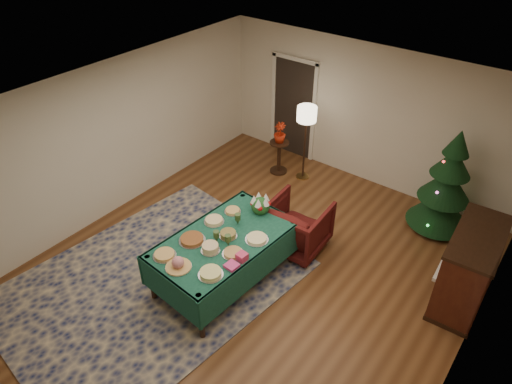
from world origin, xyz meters
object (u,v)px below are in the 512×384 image
Objects in this scene: armchair at (297,224)px; piano at (468,269)px; buffet_table at (224,247)px; christmas_tree at (446,186)px; side_table at (279,157)px; gift_box at (242,257)px; potted_plant at (280,137)px; floor_lamp at (307,118)px.

piano is at bearing -172.21° from armchair.
christmas_tree reaches higher than buffet_table.
buffet_table is 3.16× the size of side_table.
gift_box is at bearing -115.17° from christmas_tree.
gift_box is (0.48, -0.17, 0.22)m from buffet_table.
potted_plant reaches higher than side_table.
potted_plant is (-1.60, 3.15, -0.07)m from gift_box.
side_table is at bearing -165.89° from floor_lamp.
christmas_tree is 1.32× the size of piano.
side_table is 4.22m from piano.
buffet_table is at bearing -148.51° from piano.
buffet_table is at bearing -69.41° from potted_plant.
potted_plant is (-1.55, 1.69, 0.34)m from armchair.
buffet_table is 3.23m from floor_lamp.
armchair is at bearing -47.51° from potted_plant.
potted_plant is at bearing 0.00° from side_table.
gift_box is 0.09× the size of floor_lamp.
buffet_table is at bearing 68.14° from armchair.
armchair reaches higher than gift_box.
side_table is 0.37× the size of christmas_tree.
armchair is 2.57m from christmas_tree.
side_table is at bearing 180.00° from potted_plant.
buffet_table is 3.84m from christmas_tree.
christmas_tree reaches higher than floor_lamp.
floor_lamp is at bearing 14.11° from side_table.
buffet_table is at bearing 160.18° from gift_box.
buffet_table is at bearing -78.87° from floor_lamp.
buffet_table reaches higher than side_table.
floor_lamp is 1.09× the size of piano.
christmas_tree is (1.59, 3.39, -0.03)m from gift_box.
gift_box is at bearing -63.08° from side_table.
christmas_tree is at bearing 2.43° from floor_lamp.
potted_plant is (-1.12, 2.98, 0.15)m from buffet_table.
piano is at bearing -16.33° from side_table.
floor_lamp is (-1.04, 1.82, 0.84)m from armchair.
potted_plant is 4.22m from piano.
armchair is at bearing -60.24° from floor_lamp.
potted_plant is (-0.51, -0.13, -0.50)m from floor_lamp.
buffet_table is 5.27× the size of potted_plant.
christmas_tree is (1.65, 1.93, 0.37)m from armchair.
gift_box is 0.07× the size of christmas_tree.
floor_lamp reaches higher than armchair.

